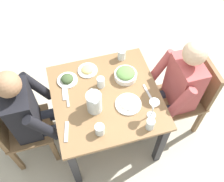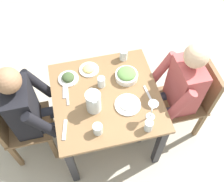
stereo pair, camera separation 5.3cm
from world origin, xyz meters
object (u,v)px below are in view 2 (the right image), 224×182
Objects in this scene: dining_table at (106,103)px; chair_near at (191,96)px; plate_yoghurt at (128,104)px; plate_dolmas at (68,78)px; water_glass_far_right at (124,55)px; wine_glass at (153,107)px; chair_far at (16,123)px; water_glass_near_left at (98,129)px; plate_fries at (89,69)px; water_pitcher at (93,102)px; water_glass_center at (149,126)px; salad_bowl at (127,75)px; diner_near at (173,92)px; diner_far at (36,110)px; water_glass_far_left at (101,82)px.

dining_table is 1.02× the size of chair_near.
plate_dolmas is (0.37, 0.43, 0.01)m from plate_yoghurt.
water_glass_far_right is 0.64m from wine_glass.
chair_far is 9.60× the size of water_glass_near_left.
plate_fries is 1.70× the size of water_glass_far_right.
water_pitcher is 0.90× the size of plate_yoghurt.
plate_yoghurt is 2.07× the size of water_glass_far_right.
water_pitcher is at bearing 52.97° from water_glass_center.
plate_yoghurt reaches higher than dining_table.
salad_bowl is (0.10, -1.00, 0.26)m from chair_far.
chair_far is 0.74× the size of diner_near.
water_glass_center reaches higher than plate_dolmas.
plate_dolmas is 0.78m from wine_glass.
plate_fries is at bearing -62.67° from diner_far.
diner_near is 0.77m from water_glass_near_left.
water_glass_far_left is 0.50m from wine_glass.
water_glass_center is (-0.27, -0.36, -0.05)m from water_pitcher.
diner_near reaches higher than water_glass_far_right.
plate_dolmas is (0.33, 0.16, -0.08)m from water_pitcher.
diner_far is 6.08× the size of water_pitcher.
plate_yoghurt is 0.49m from plate_fries.
water_glass_far_left is (0.07, -0.57, 0.12)m from diner_far.
plate_fries is at bearing 100.61° from water_glass_far_right.
dining_table is 0.59m from diner_far.
chair_near is at bearing -93.10° from chair_far.
plate_dolmas is 1.79× the size of water_glass_far_left.
water_pitcher is at bearing -101.42° from chair_far.
water_pitcher is at bearing -106.17° from diner_far.
water_glass_center and water_glass_far_left have the same top height.
diner_far is 5.50× the size of plate_yoghurt.
plate_dolmas is (0.29, 1.07, 0.24)m from chair_near.
plate_fries is 0.70m from wine_glass.
diner_near is 0.63m from water_glass_far_left.
water_glass_near_left is at bearing 121.94° from plate_yoghurt.
dining_table is 0.80m from chair_near.
wine_glass is at bearing -175.49° from water_glass_far_right.
chair_near is 1.39m from diner_far.
diner_far reaches higher than plate_yoghurt.
chair_near is at bearing -100.97° from water_glass_far_left.
wine_glass reaches higher than plate_dolmas.
salad_bowl is 0.23m from water_glass_far_left.
diner_near reaches higher than salad_bowl.
chair_far reaches higher than water_glass_far_right.
plate_yoghurt is at bearing -131.49° from dining_table.
water_pitcher is 1.87× the size of water_glass_far_right.
chair_near is 0.69m from plate_yoghurt.
plate_fries is at bearing -69.85° from chair_far.
chair_near is 4.09× the size of plate_yoghurt.
water_glass_far_left is at bearing 38.53° from wine_glass.
water_glass_near_left is at bearing -164.85° from plate_dolmas.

